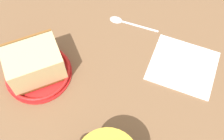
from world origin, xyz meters
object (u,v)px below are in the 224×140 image
(cake_slice, at_px, (34,63))
(teaspoon, at_px, (124,21))
(folded_napkin, at_px, (183,65))
(small_plate, at_px, (38,73))

(cake_slice, distance_m, teaspoon, 0.23)
(teaspoon, distance_m, folded_napkin, 0.17)
(teaspoon, bearing_deg, cake_slice, -132.61)
(small_plate, xyz_separation_m, teaspoon, (0.15, 0.17, -0.00))
(small_plate, xyz_separation_m, folded_napkin, (0.29, 0.07, -0.00))
(cake_slice, xyz_separation_m, teaspoon, (0.15, 0.17, -0.04))
(cake_slice, height_order, folded_napkin, cake_slice)
(small_plate, distance_m, teaspoon, 0.23)
(small_plate, bearing_deg, folded_napkin, 13.88)
(small_plate, relative_size, folded_napkin, 1.02)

